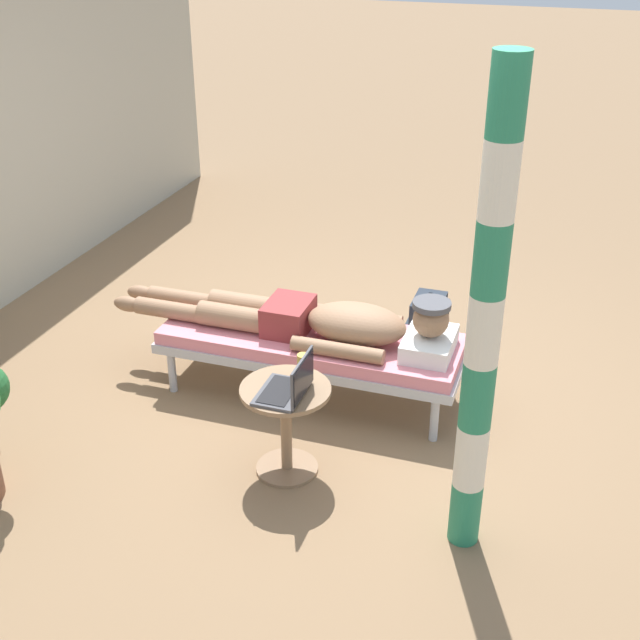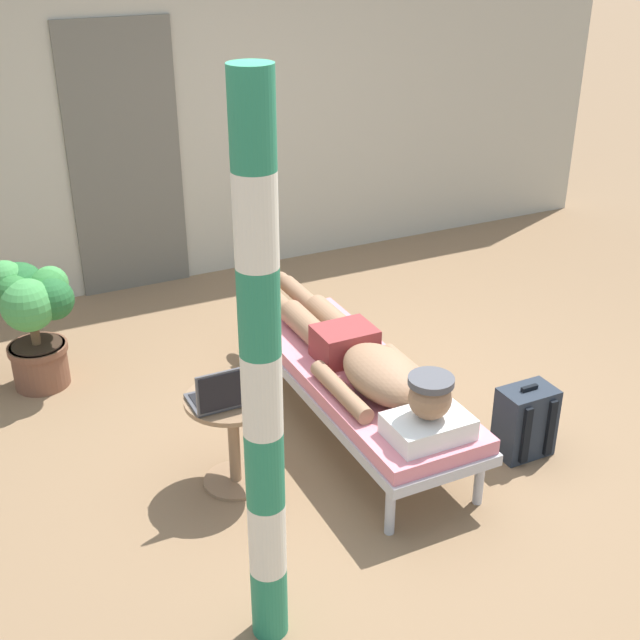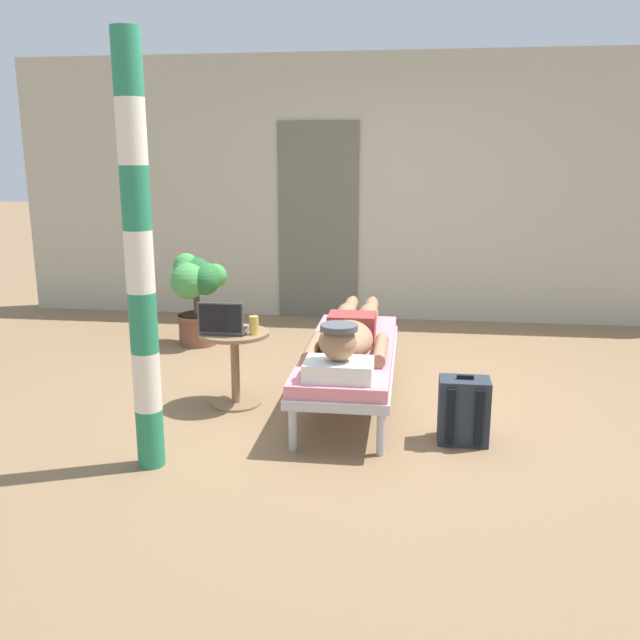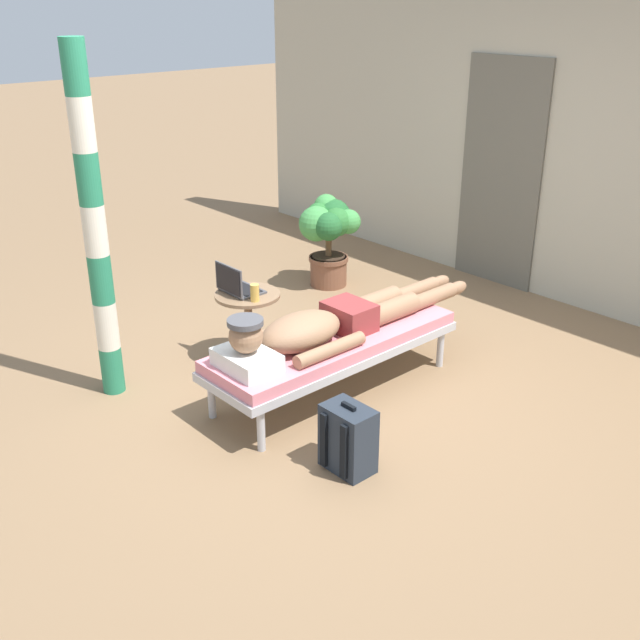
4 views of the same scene
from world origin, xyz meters
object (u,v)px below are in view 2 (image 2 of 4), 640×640
person_reclining (362,358)px  porch_post (262,394)px  backpack (524,422)px  drink_glass (262,384)px  potted_plant (32,309)px  side_table (233,425)px  laptop (223,395)px  lounge_chair (356,381)px

person_reclining → porch_post: bearing=-133.2°
person_reclining → backpack: bearing=-34.8°
person_reclining → porch_post: porch_post is taller
drink_glass → potted_plant: (-0.88, 1.52, -0.06)m
side_table → potted_plant: potted_plant is taller
backpack → porch_post: (-1.75, -0.56, 0.96)m
side_table → person_reclining: bearing=5.4°
backpack → laptop: bearing=166.2°
lounge_chair → drink_glass: bearing=-164.5°
backpack → porch_post: size_ratio=0.18×
laptop → backpack: 1.68m
person_reclining → backpack: person_reclining is taller
lounge_chair → drink_glass: size_ratio=14.88×
side_table → laptop: (-0.06, -0.05, 0.23)m
person_reclining → backpack: (0.74, -0.52, -0.32)m
potted_plant → person_reclining: bearing=-42.8°
side_table → porch_post: 1.30m
person_reclining → porch_post: 1.61m
side_table → drink_glass: (0.15, -0.05, 0.23)m
backpack → potted_plant: (-2.26, 1.92, 0.33)m
potted_plant → porch_post: (0.50, -2.48, 0.62)m
lounge_chair → side_table: bearing=-170.6°
porch_post → potted_plant: bearing=101.5°
laptop → potted_plant: 1.67m
person_reclining → potted_plant: (-1.51, 1.40, 0.01)m
lounge_chair → laptop: size_ratio=6.01×
laptop → drink_glass: laptop is taller
drink_glass → laptop: bearing=-178.4°
laptop → drink_glass: (0.21, 0.01, 0.00)m
drink_glass → backpack: 1.48m
lounge_chair → porch_post: size_ratio=0.81×
side_table → porch_post: (-0.23, -1.00, 0.80)m
porch_post → side_table: bearing=77.1°
lounge_chair → backpack: 0.95m
laptop → side_table: bearing=40.5°
drink_glass → porch_post: 1.18m
person_reclining → laptop: 0.85m
lounge_chair → side_table: (-0.78, -0.13, 0.01)m
lounge_chair → backpack: size_ratio=4.39×
backpack → potted_plant: bearing=139.6°
laptop → potted_plant: size_ratio=0.37×
drink_glass → backpack: drink_glass is taller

